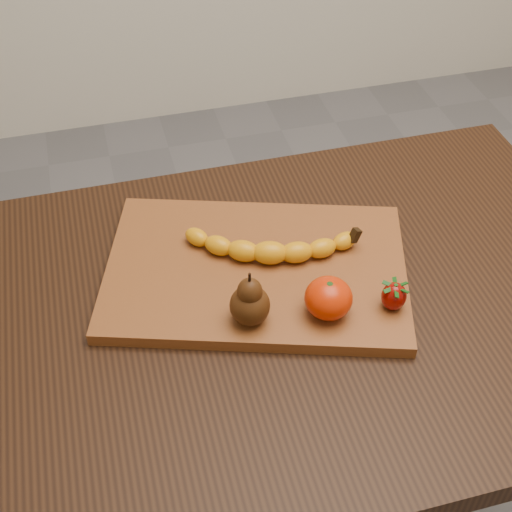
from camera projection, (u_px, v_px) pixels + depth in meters
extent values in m
cube|color=black|center=(301.00, 308.00, 1.06)|extent=(1.00, 0.70, 0.04)
cylinder|color=black|center=(38.00, 370.00, 1.45)|extent=(0.05, 0.05, 0.72)
cylinder|color=black|center=(443.00, 288.00, 1.62)|extent=(0.05, 0.05, 0.72)
cube|color=brown|center=(256.00, 270.00, 1.08)|extent=(0.52, 0.42, 0.02)
ellipsoid|color=red|center=(328.00, 298.00, 0.98)|extent=(0.08, 0.08, 0.06)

